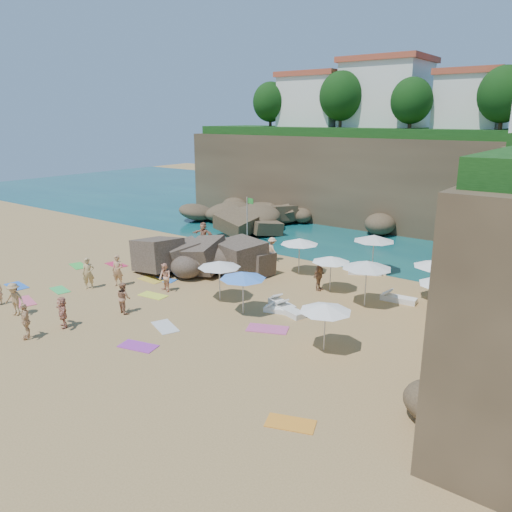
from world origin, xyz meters
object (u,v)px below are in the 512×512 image
Objects in this scene: flag_pole at (248,214)px; person_stand_0 at (88,273)px; person_stand_2 at (272,249)px; rock_outcrop at (202,277)px; lounger_0 at (365,272)px; person_stand_1 at (124,298)px; parasol_1 at (299,241)px; person_stand_3 at (319,275)px; parasol_2 at (437,263)px; person_stand_4 at (463,314)px; parasol_0 at (374,238)px; person_stand_5 at (203,234)px.

flag_pole is 14.39m from person_stand_0.
rock_outcrop is at bearing 104.91° from person_stand_2.
person_stand_1 is (-7.06, -13.52, 0.65)m from lounger_0.
parasol_1 is at bearing -30.10° from flag_pole.
person_stand_3 is (5.73, -3.43, 0.07)m from person_stand_2.
parasol_2 is at bearing -124.62° from person_stand_1.
person_stand_2 is (-11.66, 1.19, -1.31)m from parasol_2.
person_stand_1 is at bearing 116.24° from person_stand_2.
parasol_1 is at bearing -143.00° from person_stand_4.
parasol_0 is 1.07× the size of parasol_2.
parasol_0 is at bearing -5.78° from person_stand_5.
person_stand_5 is (-9.77, 1.54, -1.18)m from parasol_1.
parasol_2 reaches higher than lounger_0.
person_stand_4 is (11.02, -3.27, -1.20)m from parasol_1.
person_stand_2 is 14.81m from person_stand_4.
rock_outcrop is 3.76× the size of person_stand_5.
flag_pole is 5.60m from person_stand_2.
rock_outcrop is at bearing -167.53° from lounger_0.
person_stand_5 is (-2.26, -2.82, -1.43)m from flag_pole.
person_stand_1 is 14.11m from person_stand_5.
parasol_0 is at bearing -104.69° from person_stand_1.
person_stand_1 is (4.68, -1.18, -0.12)m from person_stand_0.
rock_outcrop is 2.87× the size of parasol_2.
rock_outcrop is at bearing -70.72° from flag_pole.
parasol_0 is at bearing -167.16° from person_stand_4.
person_stand_4 is (14.08, -4.61, 0.09)m from person_stand_2.
rock_outcrop is 3.93× the size of person_stand_3.
person_stand_0 reaches higher than lounger_0.
parasol_0 is at bearing -11.59° from person_stand_3.
parasol_0 is 1.58× the size of person_stand_2.
person_stand_1 is 12.48m from person_stand_2.
person_stand_2 is 6.72m from person_stand_5.
person_stand_4 is at bearing -40.69° from parasol_0.
rock_outcrop is at bearing -137.75° from parasol_0.
person_stand_5 is at bearing -128.68° from flag_pole.
parasol_0 is at bearing 39.14° from parasol_1.
parasol_1 reaches higher than person_stand_3.
person_stand_0 reaches higher than person_stand_3.
rock_outcrop is 4.36× the size of person_stand_1.
person_stand_0 is at bearing -161.60° from lounger_0.
person_stand_0 is at bearing -1.68° from person_stand_1.
lounger_0 is 6.67m from person_stand_2.
person_stand_5 is at bearing 73.61° from person_stand_3.
parasol_0 is 9.74m from person_stand_4.
flag_pole reaches higher than person_stand_4.
parasol_1 is 9.96m from person_stand_5.
person_stand_3 is at bearing -128.35° from lounger_0.
parasol_2 is at bearing -51.64° from lounger_0.
parasol_2 is 16.65m from person_stand_1.
lounger_0 is 1.11× the size of person_stand_0.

